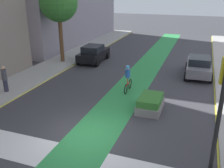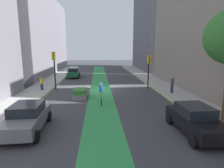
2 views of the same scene
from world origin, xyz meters
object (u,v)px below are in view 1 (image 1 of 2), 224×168
at_px(cyclist_in_lane, 128,78).
at_px(pedestrian_sidewalk_left_a, 5,79).
at_px(street_tree_near, 59,3).
at_px(car_grey_right_far, 199,66).
at_px(median_planter, 150,103).
at_px(car_black_left_far, 94,53).
at_px(traffic_signal_near_right, 222,94).

height_order(cyclist_in_lane, pedestrian_sidewalk_left_a, pedestrian_sidewalk_left_a).
bearing_deg(street_tree_near, car_grey_right_far, 1.30).
distance_m(cyclist_in_lane, median_planter, 3.04).
distance_m(car_grey_right_far, cyclist_in_lane, 6.69).
bearing_deg(car_grey_right_far, car_black_left_far, 173.96).
relative_size(car_grey_right_far, cyclist_in_lane, 2.30).
xyz_separation_m(traffic_signal_near_right, street_tree_near, (-13.04, 11.10, 2.27)).
height_order(car_black_left_far, cyclist_in_lane, cyclist_in_lane).
height_order(pedestrian_sidewalk_left_a, street_tree_near, street_tree_near).
bearing_deg(car_black_left_far, cyclist_in_lane, -49.72).
xyz_separation_m(car_grey_right_far, cyclist_in_lane, (-4.34, -5.08, 0.17)).
height_order(car_black_left_far, street_tree_near, street_tree_near).
xyz_separation_m(car_grey_right_far, street_tree_near, (-12.11, -0.28, 4.54)).
bearing_deg(cyclist_in_lane, street_tree_near, 148.25).
distance_m(traffic_signal_near_right, cyclist_in_lane, 8.47).
bearing_deg(car_grey_right_far, traffic_signal_near_right, -85.35).
relative_size(traffic_signal_near_right, street_tree_near, 0.64).
bearing_deg(street_tree_near, pedestrian_sidewalk_left_a, -87.92).
distance_m(pedestrian_sidewalk_left_a, median_planter, 9.54).
bearing_deg(median_planter, car_grey_right_far, 72.23).
distance_m(traffic_signal_near_right, car_black_left_far, 16.34).
bearing_deg(median_planter, car_black_left_far, 130.74).
relative_size(car_grey_right_far, median_planter, 2.06).
distance_m(car_grey_right_far, pedestrian_sidewalk_left_a, 14.34).
distance_m(cyclist_in_lane, pedestrian_sidewalk_left_a, 8.07).
bearing_deg(car_black_left_far, median_planter, -49.26).
distance_m(traffic_signal_near_right, median_planter, 5.86).
relative_size(car_grey_right_far, street_tree_near, 0.62).
relative_size(pedestrian_sidewalk_left_a, median_planter, 0.84).
distance_m(car_black_left_far, pedestrian_sidewalk_left_a, 9.41).
xyz_separation_m(car_grey_right_far, pedestrian_sidewalk_left_a, (-11.83, -8.11, 0.24)).
bearing_deg(car_black_left_far, traffic_signal_near_right, -49.90).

